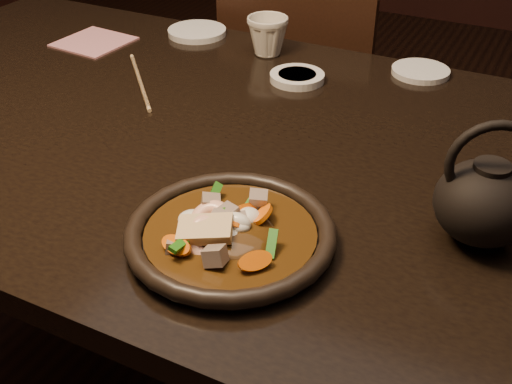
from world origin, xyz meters
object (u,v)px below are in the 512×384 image
at_px(table, 209,169).
at_px(chair, 305,115).
at_px(teapot, 486,199).
at_px(plate, 230,235).
at_px(tea_cup, 268,35).

relative_size(table, chair, 1.87).
xyz_separation_m(chair, teapot, (0.55, -0.74, 0.35)).
bearing_deg(teapot, table, 144.18).
distance_m(table, chair, 0.68).
xyz_separation_m(plate, teapot, (0.28, 0.15, 0.05)).
bearing_deg(teapot, tea_cup, 115.54).
distance_m(plate, tea_cup, 0.65).
xyz_separation_m(table, teapot, (0.46, -0.10, 0.14)).
relative_size(table, tea_cup, 18.49).
bearing_deg(teapot, chair, 102.67).
distance_m(plate, teapot, 0.32).
bearing_deg(plate, teapot, 28.39).
distance_m(chair, tea_cup, 0.44).
bearing_deg(plate, chair, 106.62).
bearing_deg(tea_cup, teapot, -40.84).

